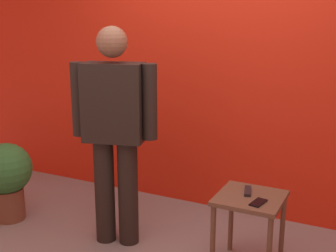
# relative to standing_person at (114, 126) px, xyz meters

# --- Properties ---
(back_wall_red) EXTENTS (6.12, 0.12, 2.73)m
(back_wall_red) POSITION_rel_standing_person_xyz_m (0.54, 1.02, 0.43)
(back_wall_red) COLOR red
(back_wall_red) RESTS_ON ground_plane
(standing_person) EXTENTS (0.66, 0.33, 1.68)m
(standing_person) POSITION_rel_standing_person_xyz_m (0.00, 0.00, 0.00)
(standing_person) COLOR black
(standing_person) RESTS_ON ground_plane
(side_table) EXTENTS (0.44, 0.44, 0.55)m
(side_table) POSITION_rel_standing_person_xyz_m (1.04, 0.07, -0.49)
(side_table) COLOR brown
(side_table) RESTS_ON ground_plane
(cell_phone) EXTENTS (0.09, 0.15, 0.01)m
(cell_phone) POSITION_rel_standing_person_xyz_m (1.12, -0.03, -0.38)
(cell_phone) COLOR black
(cell_phone) RESTS_ON side_table
(tv_remote) EXTENTS (0.09, 0.18, 0.02)m
(tv_remote) POSITION_rel_standing_person_xyz_m (1.01, 0.12, -0.38)
(tv_remote) COLOR black
(tv_remote) RESTS_ON side_table
(potted_plant) EXTENTS (0.44, 0.44, 0.69)m
(potted_plant) POSITION_rel_standing_person_xyz_m (-1.06, -0.09, -0.53)
(potted_plant) COLOR brown
(potted_plant) RESTS_ON ground_plane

